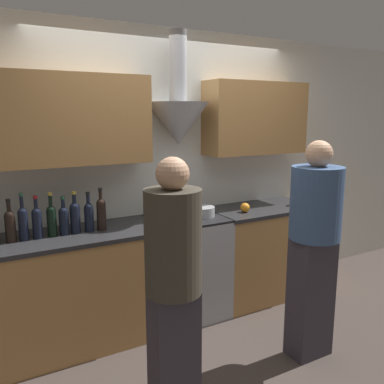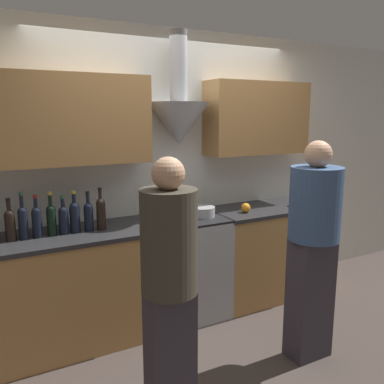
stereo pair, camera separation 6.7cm
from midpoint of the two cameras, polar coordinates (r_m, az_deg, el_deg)
name	(u,v)px [view 2 (the right image)]	position (r m, az deg, el deg)	size (l,w,h in m)	color
ground_plane	(203,328)	(3.75, 2.14, -18.56)	(12.00, 12.00, 0.00)	#423833
wall_back	(167,155)	(3.76, -2.96, 5.25)	(8.40, 0.55, 2.60)	silver
counter_left	(73,289)	(3.47, -15.86, -12.96)	(1.44, 0.62, 0.93)	#B27F47
counter_right	(262,251)	(4.24, 10.24, -8.21)	(1.11, 0.62, 0.93)	#B27F47
stove_range	(187,266)	(3.79, -0.23, -10.34)	(0.65, 0.60, 0.93)	#A8AAAF
wine_bottle_2	(10,223)	(3.23, -23.64, -4.06)	(0.07, 0.07, 0.32)	black
wine_bottle_3	(23,221)	(3.23, -22.10, -3.78)	(0.07, 0.07, 0.35)	black
wine_bottle_4	(37,220)	(3.24, -20.41, -3.74)	(0.07, 0.07, 0.32)	black
wine_bottle_5	(51,218)	(3.26, -18.59, -3.50)	(0.07, 0.07, 0.34)	black
wine_bottle_6	(64,218)	(3.27, -17.03, -3.57)	(0.07, 0.07, 0.30)	black
wine_bottle_7	(75,215)	(3.29, -15.58, -3.18)	(0.08, 0.08, 0.33)	black
wine_bottle_8	(89,215)	(3.31, -13.75, -3.14)	(0.07, 0.07, 0.32)	black
wine_bottle_9	(101,212)	(3.32, -12.10, -2.76)	(0.07, 0.07, 0.34)	black
stock_pot	(171,212)	(3.59, -2.44, -2.76)	(0.24, 0.24, 0.13)	#A8AAAF
mixing_bowl	(203,212)	(3.68, 2.04, -2.77)	(0.22, 0.22, 0.09)	#A8AAAF
orange_fruit	(246,208)	(3.86, 8.04, -2.21)	(0.09, 0.09, 0.09)	orange
chefs_knife	(296,205)	(4.28, 14.81, -1.72)	(0.25, 0.08, 0.01)	silver
person_foreground_left	(169,280)	(2.43, -2.38, -12.30)	(0.33, 0.33, 1.61)	#38333D
person_foreground_right	(313,243)	(3.16, 17.21, -6.81)	(0.38, 0.38, 1.66)	#38333D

